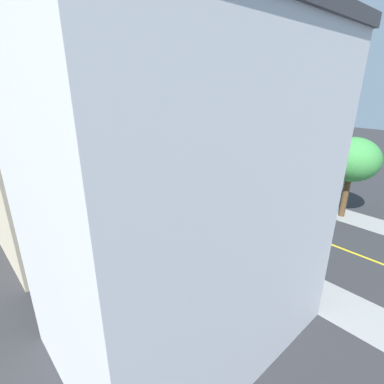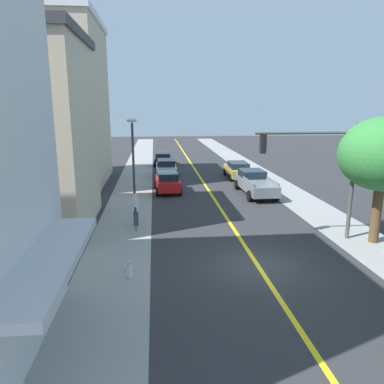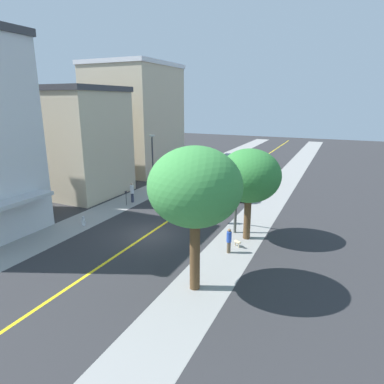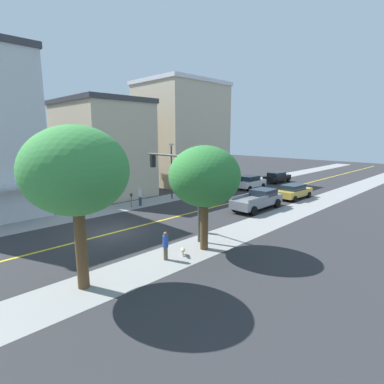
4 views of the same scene
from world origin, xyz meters
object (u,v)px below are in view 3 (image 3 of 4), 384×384
at_px(traffic_light_mast, 214,177).
at_px(black_sedan_left_curb, 229,159).
at_px(fire_hydrant, 83,221).
at_px(street_tree_right_corner, 195,188).
at_px(street_lamp, 153,156).
at_px(grey_pickup_truck, 245,186).
at_px(white_sedan_left_curb, 213,167).
at_px(pedestrian_blue_shirt, 229,240).
at_px(small_dog, 238,242).
at_px(street_tree_left_near, 249,176).
at_px(red_sedan_left_curb, 190,177).
at_px(gold_sedan_right_curb, 261,174).
at_px(pedestrian_white_shirt, 132,192).
at_px(parking_meter, 126,196).

xyz_separation_m(traffic_light_mast, black_sedan_left_curb, (-7.19, 25.17, -3.16)).
bearing_deg(fire_hydrant, street_tree_right_corner, -21.79).
distance_m(street_lamp, grey_pickup_truck, 9.80).
distance_m(white_sedan_left_curb, pedestrian_blue_shirt, 23.57).
xyz_separation_m(grey_pickup_truck, pedestrian_blue_shirt, (2.79, -13.36, -0.04)).
height_order(pedestrian_blue_shirt, small_dog, pedestrian_blue_shirt).
relative_size(street_tree_left_near, white_sedan_left_curb, 1.40).
height_order(red_sedan_left_curb, small_dog, red_sedan_left_curb).
distance_m(gold_sedan_right_curb, pedestrian_blue_shirt, 20.15).
height_order(black_sedan_left_curb, pedestrian_white_shirt, pedestrian_white_shirt).
height_order(parking_meter, small_dog, parking_meter).
bearing_deg(grey_pickup_truck, gold_sedan_right_curb, -2.06).
distance_m(street_lamp, small_dog, 15.88).
height_order(red_sedan_left_curb, pedestrian_blue_shirt, red_sedan_left_curb).
height_order(street_tree_left_near, pedestrian_white_shirt, street_tree_left_near).
bearing_deg(street_lamp, street_tree_left_near, -33.60).
bearing_deg(red_sedan_left_curb, fire_hydrant, 169.52).
bearing_deg(small_dog, white_sedan_left_curb, 151.53).
relative_size(street_tree_left_near, grey_pickup_truck, 1.04).
bearing_deg(street_tree_left_near, traffic_light_mast, 166.10).
relative_size(parking_meter, grey_pickup_truck, 0.22).
bearing_deg(pedestrian_blue_shirt, fire_hydrant, -136.79).
bearing_deg(small_dog, street_lamp, 177.70).
bearing_deg(pedestrian_white_shirt, traffic_light_mast, -140.89).
xyz_separation_m(parking_meter, street_lamp, (-0.32, 5.30, 2.79)).
xyz_separation_m(street_tree_left_near, fire_hydrant, (-11.91, -2.74, -4.01)).
distance_m(fire_hydrant, white_sedan_left_curb, 21.84).
distance_m(parking_meter, traffic_light_mast, 9.96).
xyz_separation_m(traffic_light_mast, small_dog, (2.53, -2.28, -3.61)).
distance_m(street_tree_right_corner, pedestrian_blue_shirt, 6.35).
xyz_separation_m(parking_meter, small_dog, (11.76, -4.44, -0.55)).
height_order(gold_sedan_right_curb, grey_pickup_truck, grey_pickup_truck).
bearing_deg(small_dog, pedestrian_white_shirt, -168.26).
distance_m(gold_sedan_right_curb, grey_pickup_truck, 6.62).
bearing_deg(pedestrian_white_shirt, grey_pickup_truck, -83.92).
height_order(fire_hydrant, parking_meter, parking_meter).
distance_m(pedestrian_white_shirt, small_dog, 13.02).
bearing_deg(pedestrian_blue_shirt, pedestrian_white_shirt, -166.59).
xyz_separation_m(white_sedan_left_curb, pedestrian_blue_shirt, (9.33, -21.65, 0.00)).
relative_size(street_tree_left_near, fire_hydrant, 8.17).
bearing_deg(traffic_light_mast, street_tree_left_near, 166.10).
bearing_deg(pedestrian_white_shirt, fire_hydrant, 148.43).
bearing_deg(fire_hydrant, pedestrian_white_shirt, 90.37).
relative_size(red_sedan_left_curb, white_sedan_left_curb, 0.96).
xyz_separation_m(street_tree_left_near, street_lamp, (-12.22, 8.12, -0.71)).
xyz_separation_m(gold_sedan_right_curb, pedestrian_white_shirt, (-8.91, -13.47, 0.19)).
distance_m(parking_meter, grey_pickup_truck, 11.75).
xyz_separation_m(street_tree_left_near, parking_meter, (-11.91, 2.82, -3.50)).
height_order(red_sedan_left_curb, grey_pickup_truck, grey_pickup_truck).
relative_size(street_tree_left_near, pedestrian_white_shirt, 3.31).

